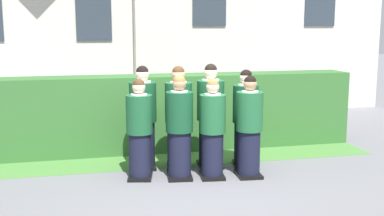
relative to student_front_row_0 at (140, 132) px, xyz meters
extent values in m
plane|color=slate|center=(0.85, -0.16, -0.74)|extent=(60.00, 60.00, 0.00)
cylinder|color=black|center=(0.00, 0.00, -0.38)|extent=(0.34, 0.34, 0.71)
cube|color=black|center=(0.00, 0.00, -0.71)|extent=(0.44, 0.51, 0.05)
cylinder|color=#19512D|center=(0.00, 0.00, 0.27)|extent=(0.40, 0.40, 0.59)
cylinder|color=white|center=(0.00, 0.00, 0.57)|extent=(0.25, 0.25, 0.03)
cube|color=#236038|center=(0.04, 0.19, 0.39)|extent=(0.04, 0.02, 0.26)
sphere|color=beige|center=(0.00, 0.00, 0.69)|extent=(0.20, 0.20, 0.20)
sphere|color=#472D19|center=(0.00, 0.00, 0.72)|extent=(0.19, 0.19, 0.19)
cylinder|color=black|center=(0.60, -0.13, -0.37)|extent=(0.35, 0.35, 0.74)
cube|color=black|center=(0.60, -0.13, -0.71)|extent=(0.42, 0.50, 0.05)
cylinder|color=#144728|center=(0.60, -0.13, 0.31)|extent=(0.42, 0.42, 0.61)
cylinder|color=white|center=(0.60, -0.13, 0.62)|extent=(0.26, 0.26, 0.03)
cube|color=gold|center=(0.62, 0.07, 0.43)|extent=(0.04, 0.02, 0.27)
sphere|color=tan|center=(0.60, -0.13, 0.74)|extent=(0.21, 0.21, 0.21)
sphere|color=olive|center=(0.60, -0.13, 0.77)|extent=(0.19, 0.19, 0.19)
cylinder|color=black|center=(1.10, -0.22, -0.38)|extent=(0.34, 0.34, 0.71)
cube|color=black|center=(1.10, -0.22, -0.71)|extent=(0.41, 0.48, 0.05)
cylinder|color=#1E5B33|center=(1.10, -0.22, 0.27)|extent=(0.40, 0.40, 0.59)
cylinder|color=white|center=(1.10, -0.22, 0.57)|extent=(0.25, 0.25, 0.03)
cube|color=#236038|center=(1.12, -0.03, 0.39)|extent=(0.04, 0.02, 0.26)
sphere|color=beige|center=(1.10, -0.22, 0.68)|extent=(0.20, 0.20, 0.20)
sphere|color=olive|center=(1.10, -0.22, 0.72)|extent=(0.19, 0.19, 0.19)
cylinder|color=black|center=(1.67, -0.29, -0.37)|extent=(0.35, 0.35, 0.73)
cube|color=black|center=(1.67, -0.29, -0.71)|extent=(0.40, 0.48, 0.05)
cylinder|color=#1E5B33|center=(1.67, -0.29, 0.30)|extent=(0.41, 0.41, 0.60)
cylinder|color=white|center=(1.67, -0.29, 0.60)|extent=(0.26, 0.26, 0.03)
cube|color=gold|center=(1.68, -0.09, 0.42)|extent=(0.04, 0.01, 0.27)
sphere|color=tan|center=(1.67, -0.29, 0.72)|extent=(0.21, 0.21, 0.21)
sphere|color=black|center=(1.67, -0.29, 0.76)|extent=(0.19, 0.19, 0.19)
cylinder|color=black|center=(0.13, 0.55, -0.34)|extent=(0.37, 0.37, 0.78)
cube|color=black|center=(0.13, 0.55, -0.71)|extent=(0.44, 0.52, 0.05)
cylinder|color=#144728|center=(0.13, 0.55, 0.37)|extent=(0.44, 0.44, 0.65)
cylinder|color=white|center=(0.13, 0.55, 0.70)|extent=(0.27, 0.27, 0.03)
cube|color=gold|center=(0.15, 0.76, 0.50)|extent=(0.04, 0.02, 0.28)
sphere|color=beige|center=(0.13, 0.55, 0.82)|extent=(0.22, 0.22, 0.22)
sphere|color=black|center=(0.13, 0.55, 0.86)|extent=(0.20, 0.20, 0.20)
cube|color=white|center=(0.16, 0.83, 0.27)|extent=(0.15, 0.02, 0.20)
cylinder|color=black|center=(0.70, 0.42, -0.35)|extent=(0.37, 0.37, 0.78)
cube|color=black|center=(0.70, 0.42, -0.71)|extent=(0.48, 0.55, 0.05)
cylinder|color=#19512D|center=(0.70, 0.42, 0.37)|extent=(0.44, 0.44, 0.65)
cylinder|color=white|center=(0.70, 0.42, 0.69)|extent=(0.27, 0.27, 0.03)
cube|color=#236038|center=(0.74, 0.62, 0.50)|extent=(0.04, 0.02, 0.28)
sphere|color=tan|center=(0.70, 0.42, 0.82)|extent=(0.22, 0.22, 0.22)
sphere|color=#472D19|center=(0.70, 0.42, 0.86)|extent=(0.20, 0.20, 0.20)
cube|color=white|center=(0.75, 0.69, 0.27)|extent=(0.15, 0.04, 0.20)
cylinder|color=black|center=(1.23, 0.38, -0.34)|extent=(0.38, 0.38, 0.80)
cube|color=black|center=(1.23, 0.38, -0.71)|extent=(0.44, 0.53, 0.05)
cylinder|color=#19512D|center=(1.23, 0.38, 0.39)|extent=(0.45, 0.45, 0.66)
cylinder|color=white|center=(1.23, 0.38, 0.72)|extent=(0.28, 0.28, 0.03)
cube|color=navy|center=(1.25, 0.59, 0.52)|extent=(0.04, 0.02, 0.29)
sphere|color=beige|center=(1.23, 0.38, 0.85)|extent=(0.22, 0.22, 0.22)
sphere|color=black|center=(1.23, 0.38, 0.89)|extent=(0.21, 0.21, 0.21)
cube|color=white|center=(1.26, 0.66, 0.29)|extent=(0.15, 0.02, 0.20)
cylinder|color=black|center=(1.80, 0.26, -0.36)|extent=(0.36, 0.36, 0.75)
cube|color=black|center=(1.80, 0.26, -0.71)|extent=(0.46, 0.53, 0.05)
cylinder|color=#144728|center=(1.80, 0.26, 0.32)|extent=(0.42, 0.42, 0.62)
cylinder|color=white|center=(1.80, 0.26, 0.64)|extent=(0.26, 0.26, 0.03)
cube|color=gold|center=(1.84, 0.46, 0.45)|extent=(0.04, 0.02, 0.27)
sphere|color=beige|center=(1.80, 0.26, 0.76)|extent=(0.21, 0.21, 0.21)
sphere|color=black|center=(1.80, 0.26, 0.80)|extent=(0.19, 0.19, 0.19)
cube|color=#33662D|center=(0.85, 1.67, -0.02)|extent=(7.00, 0.70, 1.43)
cube|color=beige|center=(4.09, 7.01, 1.60)|extent=(7.02, 3.76, 4.67)
cube|color=#2D3842|center=(2.51, 5.11, 2.16)|extent=(0.90, 0.04, 1.10)
cube|color=#2D3842|center=(5.67, 5.11, 2.16)|extent=(0.90, 0.04, 1.10)
cube|color=beige|center=(-1.76, 7.52, 1.30)|extent=(5.86, 3.92, 4.06)
cube|color=#2D3842|center=(-0.44, 5.54, 1.78)|extent=(0.90, 0.04, 1.10)
cube|color=#477A38|center=(0.85, 0.87, -0.73)|extent=(7.00, 0.90, 0.01)
camera|label=1|loc=(-0.88, -7.13, 1.57)|focal=44.76mm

